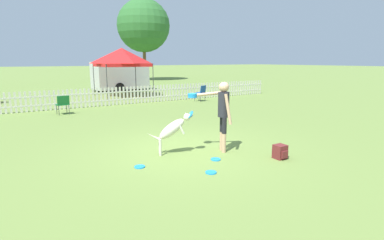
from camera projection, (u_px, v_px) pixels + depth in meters
The scene contains 13 objects.
ground_plane at pixel (188, 149), 7.80m from camera, with size 240.00×240.00×0.00m, color olive.
handler_person at pixel (221, 108), 7.43m from camera, with size 0.89×0.95×1.76m.
leaping_dog at pixel (173, 129), 7.30m from camera, with size 1.11×0.58×1.07m.
frisbee_near_handler at pixel (211, 172), 6.16m from camera, with size 0.23×0.23×0.02m.
frisbee_near_dog at pixel (140, 167), 6.49m from camera, with size 0.23×0.23×0.02m.
frisbee_midfield at pixel (216, 159), 6.97m from camera, with size 0.23×0.23×0.02m.
backpack_on_grass at pixel (280, 152), 7.04m from camera, with size 0.27×0.29×0.33m.
picket_fence at pixel (97, 97), 14.91m from camera, with size 22.57×0.04×0.93m.
folding_chair_blue_left at pixel (63, 103), 12.70m from camera, with size 0.52×0.54×0.82m.
folding_chair_center at pixel (201, 92), 16.82m from camera, with size 0.64×0.65×0.90m.
canopy_tent_secondary at pixel (122, 57), 18.86m from camera, with size 2.95×2.95×3.04m.
equipment_trailer at pixel (120, 75), 22.70m from camera, with size 4.76×2.32×2.16m.
tree_left_grove at pixel (144, 26), 33.56m from camera, with size 5.88×5.88×9.03m.
Camera 1 is at (-3.90, -6.41, 2.28)m, focal length 28.00 mm.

